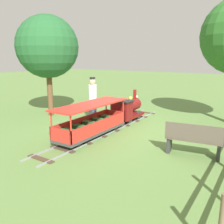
# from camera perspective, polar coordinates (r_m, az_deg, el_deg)

# --- Properties ---
(ground_plane) EXTENTS (60.00, 60.00, 0.00)m
(ground_plane) POSITION_cam_1_polar(r_m,az_deg,el_deg) (8.15, 0.15, -3.72)
(ground_plane) COLOR #608442
(track) EXTENTS (0.78, 6.40, 0.04)m
(track) POSITION_cam_1_polar(r_m,az_deg,el_deg) (7.95, -0.79, -4.02)
(track) COLOR gray
(track) RESTS_ON ground_plane
(locomotive) EXTENTS (0.74, 1.45, 1.08)m
(locomotive) POSITION_cam_1_polar(r_m,az_deg,el_deg) (8.82, 3.55, 0.79)
(locomotive) COLOR maroon
(locomotive) RESTS_ON ground_plane
(passenger_car) EXTENTS (0.84, 2.70, 0.97)m
(passenger_car) POSITION_cam_1_polar(r_m,az_deg,el_deg) (7.14, -4.84, -2.68)
(passenger_car) COLOR #3F3F3F
(passenger_car) RESTS_ON ground_plane
(conductor_person) EXTENTS (0.30, 0.30, 1.62)m
(conductor_person) POSITION_cam_1_polar(r_m,az_deg,el_deg) (8.85, -4.59, 3.93)
(conductor_person) COLOR #282D47
(conductor_person) RESTS_ON ground_plane
(park_bench) EXTENTS (1.34, 0.58, 0.82)m
(park_bench) POSITION_cam_1_polar(r_m,az_deg,el_deg) (6.07, 18.72, -6.22)
(park_bench) COLOR brown
(park_bench) RESTS_ON ground_plane
(oak_tree_near) EXTENTS (2.41, 2.41, 3.92)m
(oak_tree_near) POSITION_cam_1_polar(r_m,az_deg,el_deg) (9.96, -15.05, 14.62)
(oak_tree_near) COLOR brown
(oak_tree_near) RESTS_ON ground_plane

